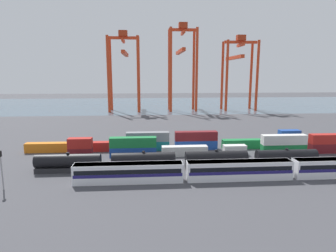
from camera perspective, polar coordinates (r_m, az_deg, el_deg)
The scene contains 28 objects.
ground_plane at distance 118.22m, azimuth 1.44°, elevation -0.21°, with size 420.00×420.00×0.00m, color #424247.
harbour_water at distance 207.62m, azimuth -1.03°, elevation 4.31°, with size 400.00×110.00×0.01m, color #475B6B.
passenger_train at distance 61.78m, azimuth 13.84°, elevation -8.25°, with size 66.76×3.14×3.90m.
freight_tank_row at distance 66.35m, azimuth 2.42°, elevation -6.74°, with size 64.10×2.90×4.36m.
signal_mast at distance 61.98m, azimuth -30.01°, elevation -6.63°, with size 0.36×0.60×7.56m.
shipping_container_0 at distance 78.42m, azimuth -16.83°, elevation -5.08°, with size 6.04×2.44×2.60m, color maroon.
shipping_container_1 at distance 77.79m, azimuth -16.93°, elevation -3.23°, with size 6.04×2.44×2.60m, color #AD211C.
shipping_container_2 at distance 76.60m, azimuth -6.86°, elevation -5.07°, with size 12.10×2.44×2.60m, color #1C4299.
shipping_container_3 at distance 75.96m, azimuth -6.90°, elevation -3.18°, with size 12.10×2.44×2.60m, color #197538.
shipping_container_4 at distance 77.15m, azimuth 3.28°, elevation -4.90°, with size 12.10×2.44×2.60m, color silver.
shipping_container_5 at distance 80.02m, azimuth 12.97°, elevation -4.59°, with size 6.04×2.44×2.60m, color silver.
shipping_container_6 at distance 84.98m, azimuth 21.75°, elevation -4.20°, with size 12.10×2.44×2.60m, color #197538.
shipping_container_7 at distance 84.41m, azimuth 21.87°, elevation -2.49°, with size 12.10×2.44×2.60m, color silver.
shipping_container_8 at distance 91.69m, azimuth 29.40°, elevation -3.79°, with size 12.10×2.44×2.60m, color maroon.
shipping_container_9 at distance 91.16m, azimuth 29.54°, elevation -2.20°, with size 12.10×2.44×2.60m, color #AD211C.
shipping_container_11 at distance 87.17m, azimuth -22.54°, elevation -3.91°, with size 12.10×2.44×2.60m, color orange.
shipping_container_12 at distance 83.84m, azimuth -13.51°, elevation -3.94°, with size 12.10×2.44×2.60m, color #AD211C.
shipping_container_13 at distance 82.73m, azimuth -3.99°, elevation -3.87°, with size 12.10×2.44×2.60m, color #146066.
shipping_container_14 at distance 82.13m, azimuth -4.01°, elevation -2.11°, with size 12.10×2.44×2.60m, color slate.
shipping_container_15 at distance 83.91m, azimuth 5.52°, elevation -3.69°, with size 12.10×2.44×2.60m, color #1C4299.
shipping_container_16 at distance 83.32m, azimuth 5.55°, elevation -1.95°, with size 12.10×2.44×2.60m, color maroon.
shipping_container_17 at distance 87.30m, azimuth 14.52°, elevation -3.42°, with size 12.10×2.44×2.60m, color #197538.
shipping_container_18 at distance 92.65m, azimuth 22.66°, elevation -3.11°, with size 6.04×2.44×2.60m, color #AD211C.
shipping_container_19 at distance 92.12m, azimuth 22.77°, elevation -1.54°, with size 6.04×2.44×2.60m, color #1C4299.
shipping_container_20 at distance 99.64m, azimuth 29.79°, elevation -2.79°, with size 12.10×2.44×2.60m, color #197538.
gantry_crane_west at distance 173.31m, azimuth -8.64°, elevation 12.23°, with size 18.09×36.45×45.32m.
gantry_crane_central at distance 174.06m, azimuth 2.81°, elevation 13.00°, with size 16.30×36.04×50.01m.
gantry_crane_east at distance 181.12m, azimuth 13.71°, elevation 11.57°, with size 19.46×34.09×43.50m.
Camera 1 is at (-11.58, -75.68, 21.42)m, focal length 30.95 mm.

